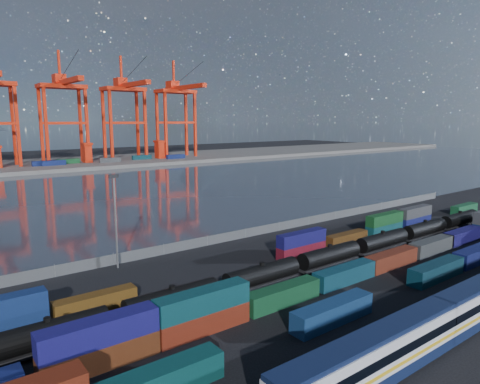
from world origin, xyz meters
TOP-DOWN VIEW (x-y plane):
  - ground at (0.00, 0.00)m, footprint 700.00×700.00m
  - harbor_water at (0.00, 105.00)m, footprint 700.00×700.00m
  - far_quay at (0.00, 210.00)m, footprint 700.00×70.00m
  - container_row_south at (0.17, -10.60)m, footprint 141.45×2.63m
  - container_row_mid at (-5.04, -2.60)m, footprint 141.70×2.54m
  - container_row_north at (0.77, 11.22)m, footprint 139.65×2.26m
  - tanker_string at (-7.84, 3.68)m, footprint 122.21×2.95m
  - waterfront_fence at (-0.00, 28.00)m, footprint 160.12×0.12m
  - yard_light_mast at (-30.00, 26.00)m, footprint 1.60×0.40m
  - gantry_cranes at (-7.50, 203.33)m, footprint 199.28×46.62m
  - quay_containers at (-11.00, 195.46)m, footprint 172.58×10.99m
  - straddle_carriers at (-2.50, 200.00)m, footprint 140.00×7.00m

SIDE VIEW (x-z plane):
  - ground at x=0.00m, z-range 0.00..0.00m
  - harbor_water at x=0.00m, z-range 0.01..0.01m
  - far_quay at x=0.00m, z-range 0.00..2.00m
  - waterfront_fence at x=0.00m, z-range -0.10..2.10m
  - container_row_south at x=0.17m, z-range -0.89..4.71m
  - container_row_mid at x=-5.04m, z-range -0.77..4.63m
  - container_row_north at x=0.77m, z-range -0.40..4.41m
  - tanker_string at x=-7.84m, z-range 0.01..4.22m
  - quay_containers at x=-11.00m, z-range 2.00..4.60m
  - straddle_carriers at x=-2.50m, z-range 2.27..13.37m
  - yard_light_mast at x=-30.00m, z-range 1.00..17.60m
  - gantry_cranes at x=-7.50m, z-range 7.13..70.27m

